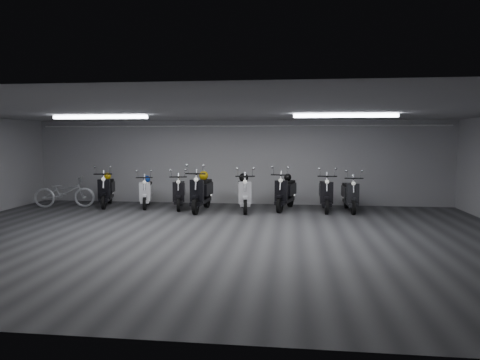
# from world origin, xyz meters

# --- Properties ---
(floor) EXTENTS (14.00, 10.00, 0.01)m
(floor) POSITION_xyz_m (0.00, 0.00, -0.01)
(floor) COLOR #363638
(floor) RESTS_ON ground
(ceiling) EXTENTS (14.00, 10.00, 0.01)m
(ceiling) POSITION_xyz_m (0.00, 0.00, 2.80)
(ceiling) COLOR gray
(ceiling) RESTS_ON ground
(back_wall) EXTENTS (14.00, 0.01, 2.80)m
(back_wall) POSITION_xyz_m (0.00, 5.00, 1.40)
(back_wall) COLOR #A4A4A6
(back_wall) RESTS_ON ground
(front_wall) EXTENTS (14.00, 0.01, 2.80)m
(front_wall) POSITION_xyz_m (0.00, -5.00, 1.40)
(front_wall) COLOR #A4A4A6
(front_wall) RESTS_ON ground
(fluor_strip_left) EXTENTS (2.40, 0.18, 0.08)m
(fluor_strip_left) POSITION_xyz_m (-3.00, 1.00, 2.74)
(fluor_strip_left) COLOR white
(fluor_strip_left) RESTS_ON ceiling
(fluor_strip_right) EXTENTS (2.40, 0.18, 0.08)m
(fluor_strip_right) POSITION_xyz_m (3.00, 1.00, 2.74)
(fluor_strip_right) COLOR white
(fluor_strip_right) RESTS_ON ceiling
(conduit) EXTENTS (13.60, 0.05, 0.05)m
(conduit) POSITION_xyz_m (0.00, 4.92, 2.62)
(conduit) COLOR white
(conduit) RESTS_ON back_wall
(scooter_1) EXTENTS (1.07, 1.94, 1.37)m
(scooter_1) POSITION_xyz_m (-4.18, 3.89, 0.69)
(scooter_1) COLOR black
(scooter_1) RESTS_ON floor
(scooter_2) EXTENTS (0.94, 1.77, 1.25)m
(scooter_2) POSITION_xyz_m (-2.84, 3.87, 0.63)
(scooter_2) COLOR silver
(scooter_2) RESTS_ON floor
(scooter_3) EXTENTS (0.94, 1.84, 1.31)m
(scooter_3) POSITION_xyz_m (-1.73, 3.75, 0.65)
(scooter_3) COLOR black
(scooter_3) RESTS_ON floor
(scooter_5) EXTENTS (0.78, 2.02, 1.48)m
(scooter_5) POSITION_xyz_m (-0.94, 3.39, 0.74)
(scooter_5) COLOR black
(scooter_5) RESTS_ON floor
(scooter_6) EXTENTS (0.91, 1.94, 1.39)m
(scooter_6) POSITION_xyz_m (0.35, 3.52, 0.69)
(scooter_6) COLOR silver
(scooter_6) RESTS_ON floor
(scooter_7) EXTENTS (1.08, 1.99, 1.41)m
(scooter_7) POSITION_xyz_m (1.59, 3.90, 0.70)
(scooter_7) COLOR black
(scooter_7) RESTS_ON floor
(scooter_8) EXTENTS (0.65, 1.87, 1.38)m
(scooter_8) POSITION_xyz_m (2.82, 3.83, 0.69)
(scooter_8) COLOR black
(scooter_8) RESTS_ON floor
(scooter_9) EXTENTS (0.66, 1.79, 1.32)m
(scooter_9) POSITION_xyz_m (3.54, 3.83, 0.66)
(scooter_9) COLOR black
(scooter_9) RESTS_ON floor
(bicycle) EXTENTS (1.96, 1.04, 1.20)m
(bicycle) POSITION_xyz_m (-5.44, 3.56, 0.60)
(bicycle) COLOR silver
(bicycle) RESTS_ON floor
(helmet_0) EXTENTS (0.23, 0.23, 0.23)m
(helmet_0) POSITION_xyz_m (-2.90, 4.10, 0.89)
(helmet_0) COLOR navy
(helmet_0) RESTS_ON scooter_2
(helmet_1) EXTENTS (0.29, 0.29, 0.29)m
(helmet_1) POSITION_xyz_m (0.31, 3.78, 1.00)
(helmet_1) COLOR black
(helmet_1) RESTS_ON scooter_6
(helmet_2) EXTENTS (0.24, 0.24, 0.24)m
(helmet_2) POSITION_xyz_m (1.66, 4.15, 0.99)
(helmet_2) COLOR black
(helmet_2) RESTS_ON scooter_7
(helmet_3) EXTENTS (0.29, 0.29, 0.29)m
(helmet_3) POSITION_xyz_m (-0.92, 3.66, 1.06)
(helmet_3) COLOR #BC940B
(helmet_3) RESTS_ON scooter_5
(helmet_4) EXTENTS (0.24, 0.24, 0.24)m
(helmet_4) POSITION_xyz_m (-4.25, 4.14, 0.97)
(helmet_4) COLOR #E1B00D
(helmet_4) RESTS_ON scooter_1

